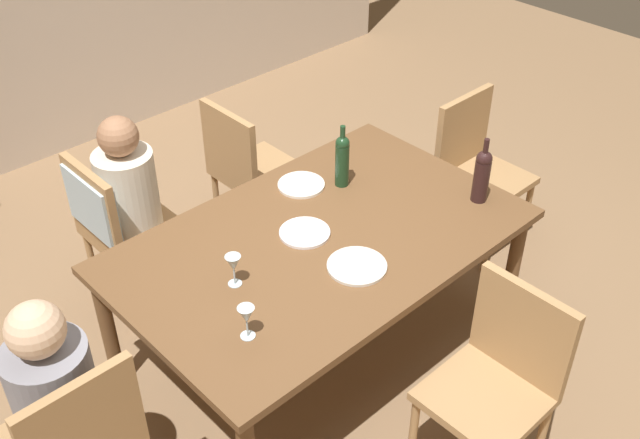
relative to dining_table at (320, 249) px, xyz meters
The scene contains 16 objects.
ground_plane 0.66m from the dining_table, ahead, with size 10.00×10.00×0.00m, color #846647.
dining_table is the anchor object (origin of this frame).
chair_left_end 1.32m from the dining_table, behind, with size 0.44×0.44×0.92m.
chair_far_left 1.11m from the dining_table, 119.36° to the left, with size 0.46×0.44×0.92m.
chair_right_end 1.32m from the dining_table, ahead, with size 0.44×0.44×0.92m.
chair_near 0.98m from the dining_table, 84.85° to the right, with size 0.44×0.44×0.92m.
chair_far_right 1.03m from the dining_table, 71.01° to the left, with size 0.44×0.44×0.92m.
person_woman_host 1.31m from the dining_table, behind, with size 0.31×0.35×1.14m.
person_man_bearded 1.04m from the dining_table, 112.18° to the left, with size 0.35×0.30×1.12m.
wine_bottle_tall_green 0.50m from the dining_table, 32.76° to the left, with size 0.07×0.07×0.33m.
wine_bottle_dark_red 0.86m from the dining_table, 21.92° to the right, with size 0.08×0.08×0.34m.
wine_glass_near_left 0.71m from the dining_table, 157.21° to the right, with size 0.07×0.07×0.15m.
wine_glass_centre 0.51m from the dining_table, behind, with size 0.07×0.07×0.15m.
dinner_plate_host 0.28m from the dining_table, 96.49° to the right, with size 0.26×0.26×0.01m, color silver.
dinner_plate_guest_left 0.44m from the dining_table, 59.39° to the left, with size 0.24×0.24×0.01m, color white.
dinner_plate_guest_right 0.11m from the dining_table, 117.85° to the left, with size 0.24×0.24×0.01m, color white.
Camera 1 is at (-1.85, -1.97, 2.81)m, focal length 41.90 mm.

